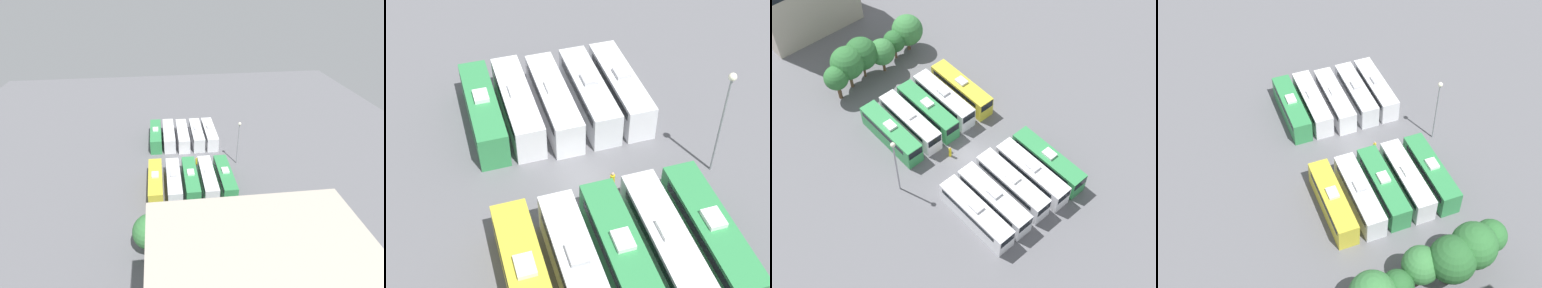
{
  "view_description": "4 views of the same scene",
  "coord_description": "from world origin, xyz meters",
  "views": [
    {
      "loc": [
        4.56,
        50.81,
        34.45
      ],
      "look_at": [
        -1.36,
        -1.69,
        3.08
      ],
      "focal_mm": 28.0,
      "sensor_mm": 36.0,
      "label": 1
    },
    {
      "loc": [
        8.55,
        26.69,
        30.29
      ],
      "look_at": [
        0.09,
        -0.89,
        3.2
      ],
      "focal_mm": 50.0,
      "sensor_mm": 36.0,
      "label": 2
    },
    {
      "loc": [
        -28.92,
        -31.94,
        56.59
      ],
      "look_at": [
        -0.6,
        0.12,
        2.66
      ],
      "focal_mm": 50.0,
      "sensor_mm": 36.0,
      "label": 3
    },
    {
      "loc": [
        17.84,
        44.16,
        49.92
      ],
      "look_at": [
        1.36,
        1.13,
        2.36
      ],
      "focal_mm": 50.0,
      "sensor_mm": 36.0,
      "label": 4
    }
  ],
  "objects": [
    {
      "name": "light_pole",
      "position": [
        -10.05,
        1.68,
        6.11
      ],
      "size": [
        0.6,
        0.6,
        9.22
      ],
      "color": "gray",
      "rests_on": "ground_plane"
    },
    {
      "name": "tree_2",
      "position": [
        -1.66,
        21.32,
        4.45
      ],
      "size": [
        4.86,
        4.86,
        6.89
      ],
      "color": "brown",
      "rests_on": "ground_plane"
    },
    {
      "name": "tree_1",
      "position": [
        -4.35,
        20.8,
        4.65
      ],
      "size": [
        4.85,
        4.85,
        7.1
      ],
      "color": "brown",
      "rests_on": "ground_plane"
    },
    {
      "name": "tree_4",
      "position": [
        4.27,
        21.52,
        3.25
      ],
      "size": [
        3.4,
        3.4,
        4.97
      ],
      "color": "brown",
      "rests_on": "ground_plane"
    },
    {
      "name": "tree_5",
      "position": [
        6.98,
        21.76,
        3.76
      ],
      "size": [
        4.78,
        4.78,
        6.16
      ],
      "color": "brown",
      "rests_on": "ground_plane"
    },
    {
      "name": "tree_3",
      "position": [
        1.23,
        20.41,
        3.67
      ],
      "size": [
        3.94,
        3.94,
        5.66
      ],
      "color": "brown",
      "rests_on": "ground_plane"
    },
    {
      "name": "bus_2",
      "position": [
        0.08,
        -8.07,
        1.74
      ],
      "size": [
        2.44,
        10.66,
        3.51
      ],
      "color": "white",
      "rests_on": "ground_plane"
    },
    {
      "name": "bus_5",
      "position": [
        -6.16,
        8.52,
        1.74
      ],
      "size": [
        2.44,
        10.66,
        3.51
      ],
      "color": "#338C4C",
      "rests_on": "ground_plane"
    },
    {
      "name": "worker_person",
      "position": [
        -1.89,
        1.42,
        0.84
      ],
      "size": [
        0.36,
        0.36,
        1.81
      ],
      "color": "gold",
      "rests_on": "ground_plane"
    },
    {
      "name": "bus_8",
      "position": [
        3.03,
        8.57,
        1.74
      ],
      "size": [
        2.44,
        10.66,
        3.51
      ],
      "color": "silver",
      "rests_on": "ground_plane"
    },
    {
      "name": "bus_1",
      "position": [
        -3.12,
        -8.16,
        1.74
      ],
      "size": [
        2.44,
        10.66,
        3.51
      ],
      "color": "silver",
      "rests_on": "ground_plane"
    },
    {
      "name": "bus_9",
      "position": [
        6.24,
        8.44,
        1.74
      ],
      "size": [
        2.44,
        10.66,
        3.51
      ],
      "color": "gold",
      "rests_on": "ground_plane"
    },
    {
      "name": "bus_4",
      "position": [
        6.05,
        -8.53,
        1.74
      ],
      "size": [
        2.44,
        10.66,
        3.51
      ],
      "color": "#338C4C",
      "rests_on": "ground_plane"
    },
    {
      "name": "bus_7",
      "position": [
        0.01,
        8.41,
        1.74
      ],
      "size": [
        2.44,
        10.66,
        3.51
      ],
      "color": "#338C4C",
      "rests_on": "ground_plane"
    },
    {
      "name": "bus_0",
      "position": [
        -6.06,
        -8.19,
        1.74
      ],
      "size": [
        2.44,
        10.66,
        3.51
      ],
      "color": "white",
      "rests_on": "ground_plane"
    },
    {
      "name": "bus_3",
      "position": [
        3.13,
        -8.48,
        1.74
      ],
      "size": [
        2.44,
        10.66,
        3.51
      ],
      "color": "white",
      "rests_on": "ground_plane"
    },
    {
      "name": "bus_6",
      "position": [
        -3.05,
        8.44,
        1.74
      ],
      "size": [
        2.44,
        10.66,
        3.51
      ],
      "color": "silver",
      "rests_on": "ground_plane"
    },
    {
      "name": "tree_0",
      "position": [
        -6.88,
        20.0,
        3.9
      ],
      "size": [
        3.5,
        3.5,
        5.7
      ],
      "color": "brown",
      "rests_on": "ground_plane"
    },
    {
      "name": "ground_plane",
      "position": [
        0.0,
        0.0,
        0.0
      ],
      "size": [
        113.65,
        113.65,
        0.0
      ],
      "primitive_type": "plane",
      "color": "slate"
    }
  ]
}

